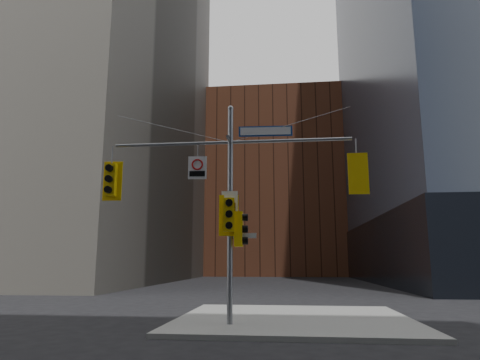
% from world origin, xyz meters
% --- Properties ---
extents(ground, '(160.00, 160.00, 0.00)m').
position_xyz_m(ground, '(0.00, 0.00, 0.00)').
color(ground, black).
rests_on(ground, ground).
extents(sidewalk_corner, '(8.00, 8.00, 0.15)m').
position_xyz_m(sidewalk_corner, '(2.00, 4.00, 0.07)').
color(sidewalk_corner, gray).
rests_on(sidewalk_corner, ground).
extents(brick_midrise, '(26.00, 20.00, 28.00)m').
position_xyz_m(brick_midrise, '(0.00, 58.00, 14.00)').
color(brick_midrise, brown).
rests_on(brick_midrise, ground).
extents(signal_assembly, '(8.00, 0.80, 7.30)m').
position_xyz_m(signal_assembly, '(0.00, 1.99, 4.42)').
color(signal_assembly, gray).
rests_on(signal_assembly, ground).
extents(traffic_light_west_arm, '(0.66, 0.53, 1.37)m').
position_xyz_m(traffic_light_west_arm, '(-4.12, 2.01, 4.80)').
color(traffic_light_west_arm, yellow).
rests_on(traffic_light_west_arm, ground).
extents(traffic_light_east_arm, '(0.64, 0.49, 1.33)m').
position_xyz_m(traffic_light_east_arm, '(4.11, 1.99, 4.80)').
color(traffic_light_east_arm, yellow).
rests_on(traffic_light_east_arm, ground).
extents(traffic_light_pole_side, '(0.43, 0.37, 1.13)m').
position_xyz_m(traffic_light_pole_side, '(0.33, 2.00, 3.09)').
color(traffic_light_pole_side, yellow).
rests_on(traffic_light_pole_side, ground).
extents(traffic_light_pole_front, '(0.63, 0.55, 1.33)m').
position_xyz_m(traffic_light_pole_front, '(-0.00, 1.73, 3.53)').
color(traffic_light_pole_front, yellow).
rests_on(traffic_light_pole_front, ground).
extents(street_sign_blade, '(1.79, 0.13, 0.35)m').
position_xyz_m(street_sign_blade, '(1.19, 2.00, 6.35)').
color(street_sign_blade, navy).
rests_on(street_sign_blade, ground).
extents(regulatory_sign_arm, '(0.62, 0.09, 0.78)m').
position_xyz_m(regulatory_sign_arm, '(-1.11, 1.97, 5.17)').
color(regulatory_sign_arm, silver).
rests_on(regulatory_sign_arm, ground).
extents(regulatory_sign_pole, '(0.53, 0.06, 0.69)m').
position_xyz_m(regulatory_sign_pole, '(0.00, 1.88, 3.95)').
color(regulatory_sign_pole, silver).
rests_on(regulatory_sign_pole, ground).
extents(street_blade_ew, '(0.81, 0.09, 0.16)m').
position_xyz_m(street_blade_ew, '(0.45, 2.00, 2.88)').
color(street_blade_ew, silver).
rests_on(street_blade_ew, ground).
extents(street_blade_ns, '(0.05, 0.78, 0.16)m').
position_xyz_m(street_blade_ns, '(0.00, 2.45, 2.95)').
color(street_blade_ns, '#145926').
rests_on(street_blade_ns, ground).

